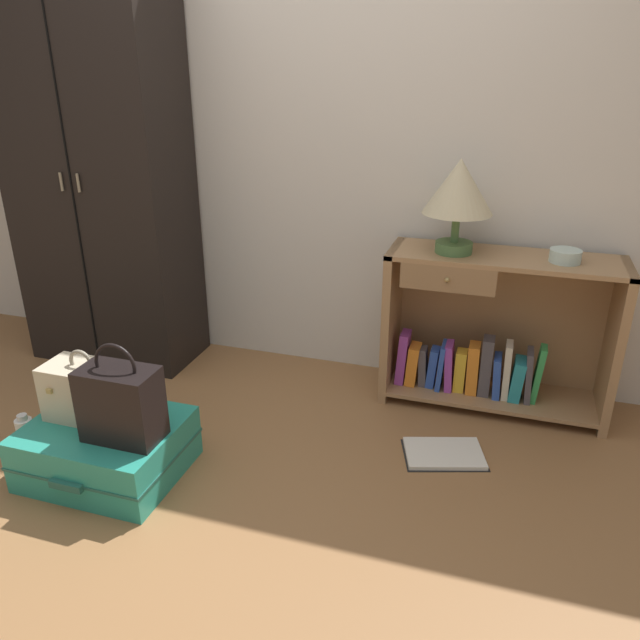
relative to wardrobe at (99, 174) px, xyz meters
name	(u,v)px	position (x,y,z in m)	size (l,w,h in m)	color
ground_plane	(193,527)	(1.11, -1.20, -1.03)	(9.00, 9.00, 0.00)	olive
back_wall	(316,122)	(1.11, 0.30, 0.27)	(6.40, 0.10, 2.60)	silver
wardrobe	(99,174)	(0.00, 0.00, 0.00)	(0.90, 0.47, 2.06)	black
bookshelf	(490,336)	(2.06, 0.06, -0.68)	(1.06, 0.36, 0.77)	#A37A51
table_lamp	(459,190)	(1.86, 0.02, 0.02)	(0.32, 0.32, 0.43)	#4C7542
bowl	(565,256)	(2.34, 0.02, -0.24)	(0.14, 0.14, 0.06)	silver
suitcase_large	(107,448)	(0.62, -1.01, -0.92)	(0.61, 0.52, 0.23)	teal
train_case	(86,391)	(0.53, -0.97, -0.68)	(0.32, 0.20, 0.30)	beige
handbag	(121,403)	(0.76, -1.06, -0.65)	(0.30, 0.17, 0.40)	black
bottle	(26,436)	(0.21, -1.01, -0.94)	(0.07, 0.07, 0.20)	white
open_book_on_floor	(444,454)	(1.94, -0.48, -1.02)	(0.40, 0.33, 0.02)	white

